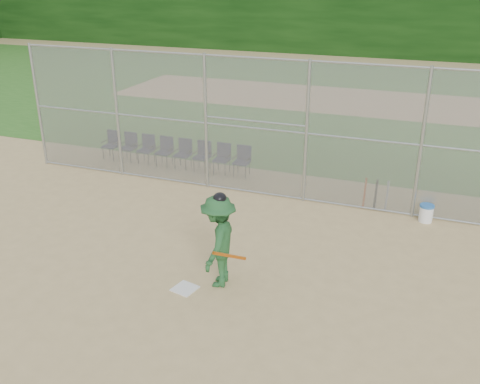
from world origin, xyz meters
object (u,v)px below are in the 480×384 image
(water_cooler, at_px, (426,213))
(chair_0, at_px, (111,145))
(home_plate, at_px, (185,289))
(batter_at_plate, at_px, (219,241))

(water_cooler, relative_size, chair_0, 0.49)
(home_plate, distance_m, chair_0, 8.95)
(batter_at_plate, distance_m, chair_0, 9.03)
(home_plate, distance_m, batter_at_plate, 1.25)
(home_plate, relative_size, batter_at_plate, 0.22)
(batter_at_plate, relative_size, water_cooler, 4.43)
(home_plate, xyz_separation_m, chair_0, (-6.05, 6.58, 0.47))
(home_plate, xyz_separation_m, batter_at_plate, (0.58, 0.46, 1.00))
(batter_at_plate, relative_size, chair_0, 2.17)
(home_plate, height_order, batter_at_plate, batter_at_plate)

